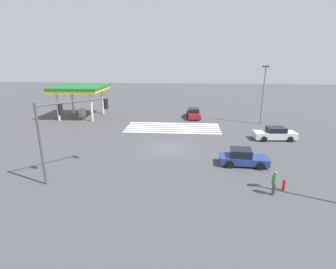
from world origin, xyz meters
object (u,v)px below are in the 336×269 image
Objects in this scene: traffic_signal_mast at (62,124)px; car_1 at (193,113)px; pedestrian at (275,182)px; street_light_pole_b at (264,90)px; car_2 at (243,158)px; car_0 at (275,134)px; fire_hydrant at (284,185)px.

traffic_signal_mast is 24.47m from car_1.
street_light_pole_b reaches higher than pedestrian.
car_1 is 10.79m from street_light_pole_b.
pedestrian is at bearing -170.72° from car_1.
car_1 is 1.05× the size of car_2.
street_light_pole_b is (-19.78, -18.85, 0.35)m from traffic_signal_mast.
car_2 is (5.13, 7.82, -0.00)m from car_0.
street_light_pole_b is (-5.36, -15.18, 4.16)m from car_2.
pedestrian is at bearing 78.22° from street_light_pole_b.
street_light_pole_b is at bearing 74.30° from car_2.
fire_hydrant is at bearing -61.24° from car_2.
street_light_pole_b reaches higher than fire_hydrant.
car_2 is 16.63m from street_light_pole_b.
car_1 is 2.53× the size of pedestrian.
traffic_signal_mast is at bearing 42.18° from pedestrian.
car_0 is at bearing -141.66° from car_1.
car_0 is 0.60× the size of street_light_pole_b.
pedestrian reaches higher than car_1.
traffic_signal_mast is at bearing 151.48° from car_1.
car_0 is at bearing -14.55° from traffic_signal_mast.
traffic_signal_mast is 0.78× the size of street_light_pole_b.
traffic_signal_mast is 1.45× the size of car_2.
traffic_signal_mast is at bearing 43.62° from street_light_pole_b.
traffic_signal_mast is 15.36m from car_2.
street_light_pole_b is at bearing -111.10° from car_1.
street_light_pole_b is at bearing -95.63° from car_0.
car_0 is 9.35m from car_2.
fire_hydrant is (-2.07, 4.44, -0.25)m from car_2.
traffic_signal_mast is 17.00m from fire_hydrant.
traffic_signal_mast is 7.28× the size of fire_hydrant.
street_light_pole_b is (-0.23, -7.36, 4.16)m from car_0.
car_2 is (-4.13, 18.22, -0.04)m from car_1.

